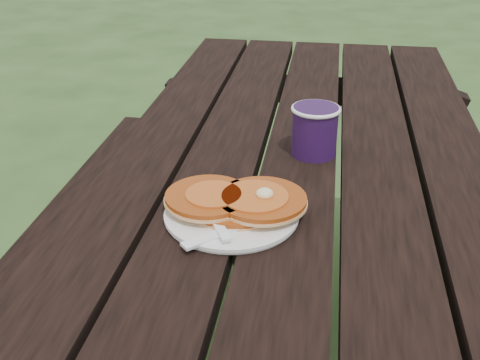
# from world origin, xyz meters

# --- Properties ---
(picnic_table) EXTENTS (1.36, 1.80, 0.75)m
(picnic_table) POSITION_xyz_m (0.00, 0.00, 0.37)
(picnic_table) COLOR black
(picnic_table) RESTS_ON ground
(plate) EXTENTS (0.28, 0.28, 0.01)m
(plate) POSITION_xyz_m (-0.10, -0.23, 0.76)
(plate) COLOR white
(plate) RESTS_ON picnic_table
(pancake_stack) EXTENTS (0.23, 0.15, 0.04)m
(pancake_stack) POSITION_xyz_m (-0.09, -0.22, 0.77)
(pancake_stack) COLOR #AC4813
(pancake_stack) RESTS_ON plate
(knife) EXTENTS (0.14, 0.14, 0.00)m
(knife) POSITION_xyz_m (-0.08, -0.28, 0.76)
(knife) COLOR white
(knife) RESTS_ON plate
(fork) EXTENTS (0.10, 0.16, 0.01)m
(fork) POSITION_xyz_m (-0.11, -0.28, 0.77)
(fork) COLOR white
(fork) RESTS_ON plate
(coffee_cup) EXTENTS (0.10, 0.10, 0.10)m
(coffee_cup) POSITION_xyz_m (0.02, 0.04, 0.81)
(coffee_cup) COLOR #280F3C
(coffee_cup) RESTS_ON picnic_table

